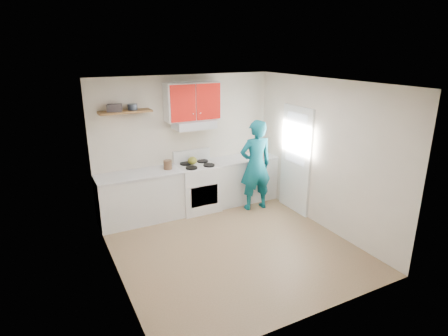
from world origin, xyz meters
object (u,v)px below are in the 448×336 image
tin (132,107)px  person (256,165)px  stove (198,187)px  kettle (192,161)px  crock (168,165)px

tin → person: (2.14, -0.65, -1.19)m
stove → tin: bearing=170.7°
kettle → person: (1.09, -0.55, -0.10)m
crock → person: 1.69m
kettle → crock: size_ratio=0.95×
tin → crock: size_ratio=0.89×
kettle → tin: bearing=-171.0°
stove → person: (1.03, -0.47, 0.44)m
stove → person: person is taller
stove → tin: (-1.12, 0.18, 1.63)m
kettle → crock: crock is taller
crock → person: bearing=-16.9°
tin → stove: bearing=-9.3°
stove → person: size_ratio=0.51×
crock → person: size_ratio=0.11×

